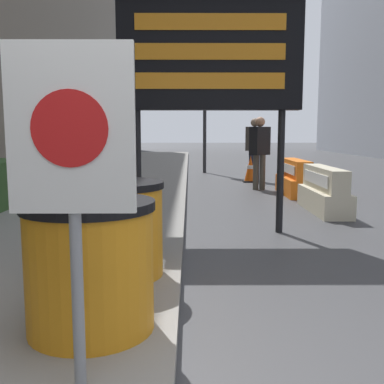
{
  "coord_description": "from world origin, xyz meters",
  "views": [
    {
      "loc": [
        0.08,
        -2.05,
        1.44
      ],
      "look_at": [
        0.13,
        7.24,
        0.2
      ],
      "focal_mm": 42.0,
      "sensor_mm": 36.0,
      "label": 1
    }
  ],
  "objects": [
    {
      "name": "barrel_drum_foreground",
      "position": [
        -0.58,
        0.84,
        0.56
      ],
      "size": [
        0.87,
        0.87,
        0.87
      ],
      "color": "orange",
      "rests_on": "sidewalk_left"
    },
    {
      "name": "barrel_drum_middle",
      "position": [
        -0.59,
        1.99,
        0.56
      ],
      "size": [
        0.87,
        0.87,
        0.87
      ],
      "color": "orange",
      "rests_on": "sidewalk_left"
    },
    {
      "name": "warning_sign",
      "position": [
        -0.47,
        0.07,
        1.33
      ],
      "size": [
        0.6,
        0.08,
        1.73
      ],
      "color": "gray",
      "rests_on": "sidewalk_left"
    },
    {
      "name": "message_board",
      "position": [
        0.36,
        4.31,
        2.53
      ],
      "size": [
        2.66,
        0.36,
        3.39
      ],
      "color": "black",
      "rests_on": "ground_plane"
    },
    {
      "name": "jersey_barrier_cream",
      "position": [
        2.52,
        6.0,
        0.36
      ],
      "size": [
        0.52,
        1.83,
        0.82
      ],
      "color": "beige",
      "rests_on": "ground_plane"
    },
    {
      "name": "jersey_barrier_orange_near",
      "position": [
        2.52,
        8.26,
        0.36
      ],
      "size": [
        0.58,
        1.74,
        0.81
      ],
      "color": "orange",
      "rests_on": "ground_plane"
    },
    {
      "name": "traffic_cone_near",
      "position": [
        1.85,
        10.94,
        0.38
      ],
      "size": [
        0.43,
        0.43,
        0.77
      ],
      "color": "black",
      "rests_on": "ground_plane"
    },
    {
      "name": "traffic_light_near_curb",
      "position": [
        0.62,
        13.88,
        3.09
      ],
      "size": [
        0.28,
        0.44,
        4.27
      ],
      "color": "#2D2D30",
      "rests_on": "ground_plane"
    },
    {
      "name": "pedestrian_worker",
      "position": [
        2.0,
        11.23,
        1.09
      ],
      "size": [
        0.51,
        0.56,
        1.84
      ],
      "rotation": [
        0.0,
        0.0,
        2.17
      ],
      "color": "#23283D",
      "rests_on": "ground_plane"
    },
    {
      "name": "pedestrian_passerby",
      "position": [
        1.83,
        9.17,
        1.07
      ],
      "size": [
        0.55,
        0.52,
        1.81
      ],
      "rotation": [
        0.0,
        0.0,
        0.66
      ],
      "color": "#514C42",
      "rests_on": "ground_plane"
    }
  ]
}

